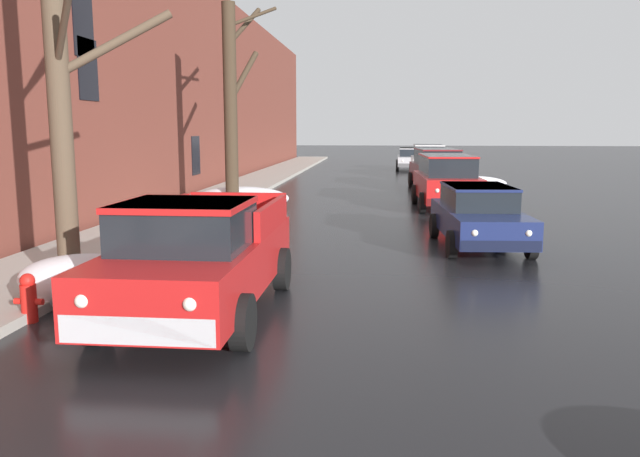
# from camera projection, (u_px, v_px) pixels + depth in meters

# --- Properties ---
(left_sidewalk_slab) EXTENTS (2.62, 80.00, 0.15)m
(left_sidewalk_slab) POSITION_uv_depth(u_px,v_px,m) (159.00, 223.00, 17.78)
(left_sidewalk_slab) COLOR #A8A399
(left_sidewalk_slab) RESTS_ON ground
(brick_townhouse_facade) EXTENTS (0.63, 80.00, 9.08)m
(brick_townhouse_facade) POSITION_uv_depth(u_px,v_px,m) (88.00, 61.00, 17.25)
(brick_townhouse_facade) COLOR brown
(brick_townhouse_facade) RESTS_ON ground
(snow_bank_near_corner_left) EXTENTS (2.35, 1.06, 0.82)m
(snow_bank_near_corner_left) POSITION_uv_depth(u_px,v_px,m) (89.00, 282.00, 9.76)
(snow_bank_near_corner_left) COLOR white
(snow_bank_near_corner_left) RESTS_ON ground
(snow_bank_along_left_kerb) EXTENTS (3.04, 1.22, 0.65)m
(snow_bank_along_left_kerb) POSITION_uv_depth(u_px,v_px,m) (471.00, 183.00, 27.67)
(snow_bank_along_left_kerb) COLOR white
(snow_bank_along_left_kerb) RESTS_ON ground
(snow_bank_mid_block_left) EXTENTS (3.16, 1.23, 0.77)m
(snow_bank_mid_block_left) POSITION_uv_depth(u_px,v_px,m) (243.00, 198.00, 21.36)
(snow_bank_mid_block_left) COLOR white
(snow_bank_mid_block_left) RESTS_ON ground
(bare_tree_second_along_sidewalk) EXTENTS (1.77, 2.79, 7.15)m
(bare_tree_second_along_sidewalk) POSITION_uv_depth(u_px,v_px,m) (61.00, 64.00, 9.54)
(bare_tree_second_along_sidewalk) COLOR #4C3D2D
(bare_tree_second_along_sidewalk) RESTS_ON ground
(bare_tree_mid_block) EXTENTS (1.61, 2.18, 6.78)m
(bare_tree_mid_block) POSITION_uv_depth(u_px,v_px,m) (232.00, 102.00, 20.39)
(bare_tree_mid_block) COLOR #382B1E
(bare_tree_mid_block) RESTS_ON ground
(pickup_truck_red_approaching_near_lane) EXTENTS (2.15, 5.06, 1.76)m
(pickup_truck_red_approaching_near_lane) POSITION_uv_depth(u_px,v_px,m) (199.00, 257.00, 9.18)
(pickup_truck_red_approaching_near_lane) COLOR red
(pickup_truck_red_approaching_near_lane) RESTS_ON ground
(sedan_darkblue_parked_kerbside_close) EXTENTS (2.04, 4.38, 1.42)m
(sedan_darkblue_parked_kerbside_close) POSITION_uv_depth(u_px,v_px,m) (479.00, 215.00, 14.59)
(sedan_darkblue_parked_kerbside_close) COLOR navy
(sedan_darkblue_parked_kerbside_close) RESTS_ON ground
(suv_red_parked_kerbside_mid) EXTENTS (2.20, 4.65, 1.82)m
(suv_red_parked_kerbside_mid) POSITION_uv_depth(u_px,v_px,m) (446.00, 179.00, 21.62)
(suv_red_parked_kerbside_mid) COLOR red
(suv_red_parked_kerbside_mid) RESTS_ON ground
(suv_maroon_parked_far_down_block) EXTENTS (2.35, 4.74, 1.82)m
(suv_maroon_parked_far_down_block) POSITION_uv_depth(u_px,v_px,m) (436.00, 167.00, 28.05)
(suv_maroon_parked_far_down_block) COLOR maroon
(suv_maroon_parked_far_down_block) RESTS_ON ground
(suv_white_queued_behind_truck) EXTENTS (2.03, 4.34, 1.82)m
(suv_white_queued_behind_truck) POSITION_uv_depth(u_px,v_px,m) (428.00, 160.00, 34.69)
(suv_white_queued_behind_truck) COLOR silver
(suv_white_queued_behind_truck) RESTS_ON ground
(sedan_silver_at_far_intersection) EXTENTS (1.99, 4.24, 1.42)m
(sedan_silver_at_far_intersection) POSITION_uv_depth(u_px,v_px,m) (411.00, 158.00, 41.34)
(sedan_silver_at_far_intersection) COLOR #B7B7BC
(sedan_silver_at_far_intersection) RESTS_ON ground
(fire_hydrant) EXTENTS (0.42, 0.22, 0.71)m
(fire_hydrant) POSITION_uv_depth(u_px,v_px,m) (29.00, 298.00, 8.95)
(fire_hydrant) COLOR red
(fire_hydrant) RESTS_ON ground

